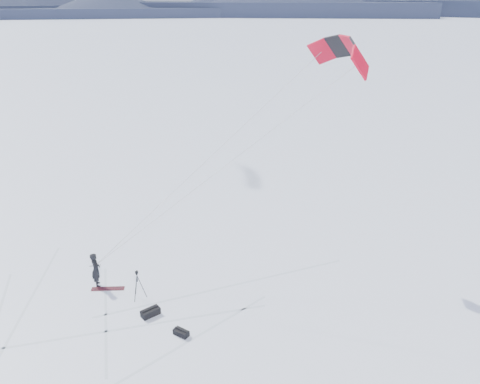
{
  "coord_description": "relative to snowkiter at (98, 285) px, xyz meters",
  "views": [
    {
      "loc": [
        3.84,
        -17.46,
        13.54
      ],
      "look_at": [
        6.17,
        3.78,
        4.44
      ],
      "focal_mm": 35.0,
      "sensor_mm": 36.0,
      "label": 1
    }
  ],
  "objects": [
    {
      "name": "tripod",
      "position": [
        2.16,
        -1.3,
        0.95
      ],
      "size": [
        0.6,
        0.69,
        1.49
      ],
      "rotation": [
        0.0,
        0.0,
        0.02
      ],
      "color": "black",
      "rests_on": "ground"
    },
    {
      "name": "snowboard",
      "position": [
        0.55,
        -0.41,
        0.02
      ],
      "size": [
        1.63,
        0.39,
        0.04
      ],
      "primitive_type": "cube",
      "rotation": [
        0.0,
        0.0,
        -0.06
      ],
      "color": "maroon",
      "rests_on": "ground"
    },
    {
      "name": "ground",
      "position": [
        1.12,
        -3.03,
        0.0
      ],
      "size": [
        1800.0,
        1800.0,
        0.0
      ],
      "primitive_type": "plane",
      "color": "white"
    },
    {
      "name": "snow_tracks",
      "position": [
        0.48,
        -3.38,
        0.0
      ],
      "size": [
        14.76,
        10.25,
        0.01
      ],
      "color": "#AEBCD1",
      "rests_on": "ground"
    },
    {
      "name": "gear_bag_a",
      "position": [
        2.81,
        -2.73,
        0.17
      ],
      "size": [
        0.94,
        0.8,
        0.38
      ],
      "rotation": [
        0.0,
        0.0,
        0.57
      ],
      "color": "black",
      "rests_on": "ground"
    },
    {
      "name": "gear_bag_b",
      "position": [
        4.2,
        -4.24,
        0.14
      ],
      "size": [
        0.73,
        0.68,
        0.31
      ],
      "rotation": [
        0.0,
        0.0,
        -0.68
      ],
      "color": "black",
      "rests_on": "ground"
    },
    {
      "name": "power_kite",
      "position": [
        12.18,
        1.46,
        10.94
      ],
      "size": [
        13.34,
        5.26,
        10.64
      ],
      "color": "red",
      "rests_on": "ground"
    },
    {
      "name": "horizon_hills",
      "position": [
        1.12,
        -3.03,
        4.83
      ],
      "size": [
        704.47,
        706.88,
        10.83
      ],
      "color": "black",
      "rests_on": "ground"
    },
    {
      "name": "snowkiter",
      "position": [
        0.0,
        0.0,
        0.0
      ],
      "size": [
        0.61,
        0.76,
        1.82
      ],
      "primitive_type": "imported",
      "rotation": [
        0.0,
        0.0,
        1.86
      ],
      "color": "black",
      "rests_on": "ground"
    }
  ]
}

